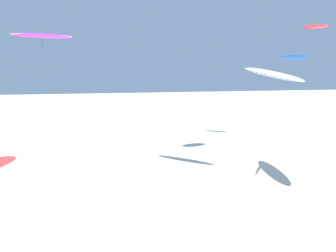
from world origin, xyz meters
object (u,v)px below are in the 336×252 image
Objects in this scene: flying_kite_1 at (43,36)px; flying_kite_5 at (293,57)px; flying_kite_6 at (316,26)px; flying_kite_9 at (274,74)px.

flying_kite_5 is at bearing 27.56° from flying_kite_1.
flying_kite_5 is 0.79× the size of flying_kite_6.
flying_kite_5 is at bearing 68.38° from flying_kite_6.
flying_kite_9 is (-8.60, -4.79, -6.21)m from flying_kite_6.
flying_kite_1 reaches higher than flying_kite_5.
flying_kite_5 is 19.40m from flying_kite_9.
flying_kite_1 is 0.82× the size of flying_kite_6.
flying_kite_6 reaches higher than flying_kite_5.
flying_kite_9 is (23.88, 4.37, -3.27)m from flying_kite_1.
flying_kite_5 is at bearing 49.47° from flying_kite_9.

